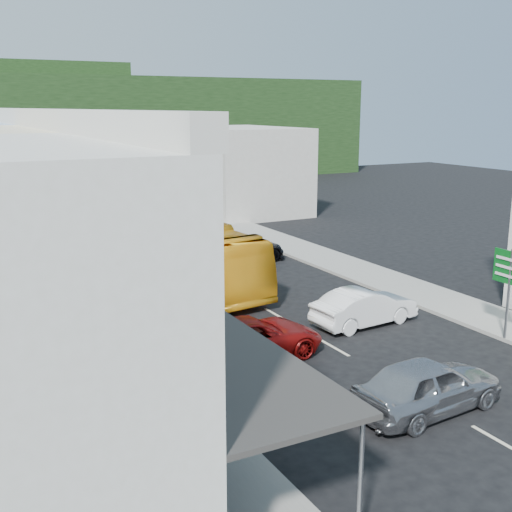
{
  "coord_description": "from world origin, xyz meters",
  "views": [
    {
      "loc": [
        -12.94,
        -18.48,
        8.67
      ],
      "look_at": [
        0.0,
        6.0,
        2.2
      ],
      "focal_mm": 45.0,
      "sensor_mm": 36.0,
      "label": 1
    }
  ],
  "objects_px": {
    "car_silver": "(427,389)",
    "bus": "(183,255)",
    "direction_sign": "(508,296)",
    "traffic_signal": "(182,181)",
    "pedestrian_left": "(93,350)",
    "car_white": "(364,308)",
    "car_red": "(251,339)"
  },
  "relations": [
    {
      "from": "bus",
      "to": "traffic_signal",
      "type": "xyz_separation_m",
      "value": [
        8.37,
        21.25,
        1.03
      ]
    },
    {
      "from": "car_silver",
      "to": "direction_sign",
      "type": "relative_size",
      "value": 1.23
    },
    {
      "from": "car_white",
      "to": "direction_sign",
      "type": "bearing_deg",
      "value": -143.5
    },
    {
      "from": "car_red",
      "to": "traffic_signal",
      "type": "relative_size",
      "value": 0.89
    },
    {
      "from": "bus",
      "to": "direction_sign",
      "type": "distance_m",
      "value": 15.23
    },
    {
      "from": "car_white",
      "to": "pedestrian_left",
      "type": "bearing_deg",
      "value": 86.77
    },
    {
      "from": "traffic_signal",
      "to": "car_white",
      "type": "bearing_deg",
      "value": 107.3
    },
    {
      "from": "car_white",
      "to": "bus",
      "type": "bearing_deg",
      "value": 21.06
    },
    {
      "from": "car_red",
      "to": "pedestrian_left",
      "type": "bearing_deg",
      "value": 81.83
    },
    {
      "from": "car_silver",
      "to": "pedestrian_left",
      "type": "height_order",
      "value": "pedestrian_left"
    },
    {
      "from": "car_red",
      "to": "direction_sign",
      "type": "bearing_deg",
      "value": -109.14
    },
    {
      "from": "car_white",
      "to": "traffic_signal",
      "type": "xyz_separation_m",
      "value": [
        4.06,
        30.26,
        1.88
      ]
    },
    {
      "from": "car_silver",
      "to": "car_red",
      "type": "distance_m",
      "value": 6.59
    },
    {
      "from": "pedestrian_left",
      "to": "direction_sign",
      "type": "xyz_separation_m",
      "value": [
        14.55,
        -3.81,
        0.79
      ]
    },
    {
      "from": "bus",
      "to": "pedestrian_left",
      "type": "relative_size",
      "value": 6.82
    },
    {
      "from": "direction_sign",
      "to": "pedestrian_left",
      "type": "bearing_deg",
      "value": 167.18
    },
    {
      "from": "car_silver",
      "to": "traffic_signal",
      "type": "bearing_deg",
      "value": -15.46
    },
    {
      "from": "car_red",
      "to": "traffic_signal",
      "type": "bearing_deg",
      "value": -17.85
    },
    {
      "from": "direction_sign",
      "to": "car_red",
      "type": "bearing_deg",
      "value": 163.25
    },
    {
      "from": "car_red",
      "to": "direction_sign",
      "type": "xyz_separation_m",
      "value": [
        9.18,
        -3.09,
        1.09
      ]
    },
    {
      "from": "direction_sign",
      "to": "traffic_signal",
      "type": "distance_m",
      "value": 34.32
    },
    {
      "from": "traffic_signal",
      "to": "car_silver",
      "type": "bearing_deg",
      "value": 104.12
    },
    {
      "from": "car_silver",
      "to": "bus",
      "type": "bearing_deg",
      "value": -0.22
    },
    {
      "from": "bus",
      "to": "traffic_signal",
      "type": "height_order",
      "value": "traffic_signal"
    },
    {
      "from": "car_white",
      "to": "car_red",
      "type": "distance_m",
      "value": 5.74
    },
    {
      "from": "car_silver",
      "to": "direction_sign",
      "type": "bearing_deg",
      "value": -70.34
    },
    {
      "from": "car_silver",
      "to": "car_white",
      "type": "distance_m",
      "value": 7.66
    },
    {
      "from": "car_white",
      "to": "traffic_signal",
      "type": "relative_size",
      "value": 0.85
    },
    {
      "from": "car_silver",
      "to": "pedestrian_left",
      "type": "relative_size",
      "value": 2.59
    },
    {
      "from": "car_white",
      "to": "traffic_signal",
      "type": "height_order",
      "value": "traffic_signal"
    },
    {
      "from": "bus",
      "to": "car_white",
      "type": "bearing_deg",
      "value": -71.63
    },
    {
      "from": "car_red",
      "to": "direction_sign",
      "type": "relative_size",
      "value": 1.28
    }
  ]
}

